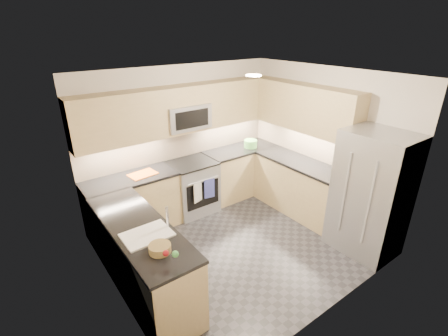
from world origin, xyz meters
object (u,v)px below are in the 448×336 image
refrigerator (371,194)px  utensil_bowl (251,144)px  gas_range (193,187)px  fruit_basket (160,248)px  microwave (186,116)px  cutting_board (143,174)px

refrigerator → utensil_bowl: (-0.17, 2.38, 0.11)m
gas_range → fruit_basket: (-1.51, -1.86, 0.53)m
gas_range → microwave: bearing=90.0°
cutting_board → fruit_basket: (-0.63, -1.87, 0.04)m
gas_range → fruit_basket: size_ratio=3.98×
gas_range → utensil_bowl: utensil_bowl is taller
utensil_bowl → fruit_basket: bearing=-146.9°
utensil_bowl → cutting_board: size_ratio=0.60×
cutting_board → fruit_basket: fruit_basket is taller
refrigerator → cutting_board: refrigerator is taller
gas_range → fruit_basket: fruit_basket is taller
utensil_bowl → refrigerator: bearing=-85.9°
microwave → fruit_basket: size_ratio=3.33×
utensil_bowl → fruit_basket: (-2.79, -1.82, -0.03)m
refrigerator → fruit_basket: size_ratio=7.88×
gas_range → refrigerator: bearing=-59.1°
cutting_board → fruit_basket: bearing=-108.6°
microwave → fruit_basket: (-1.51, -1.99, -0.72)m
gas_range → cutting_board: cutting_board is taller
gas_range → utensil_bowl: bearing=-2.0°
gas_range → microwave: (0.00, 0.12, 1.24)m
gas_range → cutting_board: bearing=179.5°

